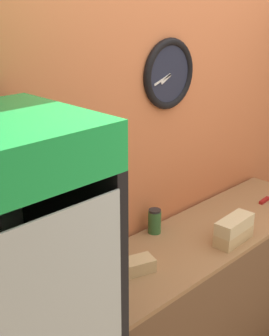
% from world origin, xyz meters
% --- Properties ---
extents(wall_back, '(5.20, 0.10, 2.70)m').
position_xyz_m(wall_back, '(-0.00, 1.17, 1.36)').
color(wall_back, '#D17547').
rests_on(wall_back, ground_plane).
extents(prep_counter, '(1.95, 0.57, 0.93)m').
position_xyz_m(prep_counter, '(0.00, 0.84, 0.46)').
color(prep_counter, brown).
rests_on(prep_counter, ground_plane).
extents(sandwich_stack_bottom, '(0.27, 0.12, 0.08)m').
position_xyz_m(sandwich_stack_bottom, '(-0.00, 0.66, 0.96)').
color(sandwich_stack_bottom, tan).
rests_on(sandwich_stack_bottom, prep_counter).
extents(sandwich_stack_middle, '(0.28, 0.12, 0.08)m').
position_xyz_m(sandwich_stack_middle, '(-0.00, 0.66, 1.04)').
color(sandwich_stack_middle, beige).
rests_on(sandwich_stack_middle, sandwich_stack_bottom).
extents(sandwich_flat_left, '(0.27, 0.18, 0.07)m').
position_xyz_m(sandwich_flat_left, '(-0.65, 0.84, 0.96)').
color(sandwich_flat_left, tan).
rests_on(sandwich_flat_left, prep_counter).
extents(chefs_knife, '(0.34, 0.06, 0.02)m').
position_xyz_m(chefs_knife, '(0.69, 0.83, 0.93)').
color(chefs_knife, silver).
rests_on(chefs_knife, prep_counter).
extents(condiment_jar, '(0.08, 0.08, 0.15)m').
position_xyz_m(condiment_jar, '(-0.24, 1.06, 1.00)').
color(condiment_jar, '#336B38').
rests_on(condiment_jar, prep_counter).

